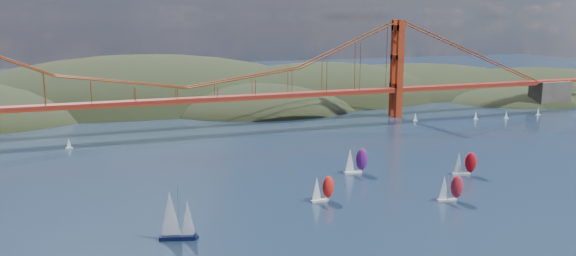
% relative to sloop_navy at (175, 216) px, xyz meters
% --- Properties ---
extents(headlands, '(725.00, 225.00, 96.00)m').
position_rel_sloop_navy_xyz_m(headlands, '(73.62, 237.93, -18.83)').
color(headlands, black).
rests_on(headlands, ground).
extents(bridge, '(552.00, 12.00, 55.00)m').
position_rel_sloop_navy_xyz_m(bridge, '(26.92, 139.65, 25.86)').
color(bridge, maroon).
rests_on(bridge, ground).
extents(sloop_navy, '(9.75, 6.74, 14.45)m').
position_rel_sloop_navy_xyz_m(sloop_navy, '(0.00, 0.00, 0.00)').
color(sloop_navy, black).
rests_on(sloop_navy, ground).
extents(racer_0, '(7.93, 3.39, 9.02)m').
position_rel_sloop_navy_xyz_m(racer_0, '(47.76, 14.95, -2.11)').
color(racer_0, silver).
rests_on(racer_0, ground).
extents(racer_1, '(8.33, 4.41, 9.35)m').
position_rel_sloop_navy_xyz_m(racer_1, '(85.27, 1.37, -1.96)').
color(racer_1, silver).
rests_on(racer_1, ground).
extents(racer_2, '(8.63, 5.38, 9.65)m').
position_rel_sloop_navy_xyz_m(racer_2, '(108.09, 24.17, -1.82)').
color(racer_2, white).
rests_on(racer_2, ground).
extents(racer_rwb, '(9.21, 3.82, 10.53)m').
position_rel_sloop_navy_xyz_m(racer_rwb, '(72.06, 39.84, -1.40)').
color(racer_rwb, white).
rests_on(racer_rwb, ground).
extents(distant_boat_3, '(3.00, 2.00, 4.70)m').
position_rel_sloop_navy_xyz_m(distant_boat_3, '(-27.21, 118.94, -3.97)').
color(distant_boat_3, silver).
rests_on(distant_boat_3, ground).
extents(distant_boat_4, '(3.00, 2.00, 4.70)m').
position_rel_sloop_navy_xyz_m(distant_boat_4, '(151.43, 122.96, -3.97)').
color(distant_boat_4, silver).
rests_on(distant_boat_4, ground).
extents(distant_boat_5, '(3.00, 2.00, 4.70)m').
position_rel_sloop_navy_xyz_m(distant_boat_5, '(186.15, 115.59, -3.97)').
color(distant_boat_5, silver).
rests_on(distant_boat_5, ground).
extents(distant_boat_6, '(3.00, 2.00, 4.70)m').
position_rel_sloop_navy_xyz_m(distant_boat_6, '(204.10, 111.76, -3.97)').
color(distant_boat_6, silver).
rests_on(distant_boat_6, ground).
extents(distant_boat_7, '(3.00, 2.00, 4.70)m').
position_rel_sloop_navy_xyz_m(distant_boat_7, '(229.65, 114.43, -3.97)').
color(distant_boat_7, silver).
rests_on(distant_boat_7, ground).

